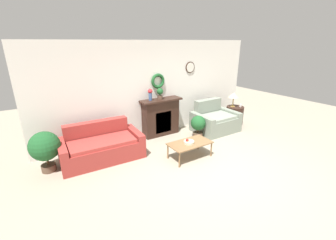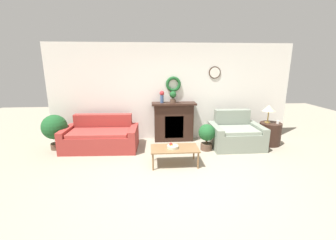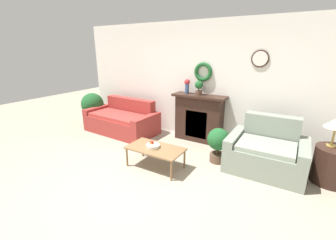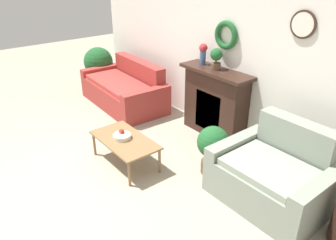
# 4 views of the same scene
# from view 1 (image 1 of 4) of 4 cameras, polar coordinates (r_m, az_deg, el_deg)

# --- Properties ---
(ground_plane) EXTENTS (16.00, 16.00, 0.00)m
(ground_plane) POSITION_cam_1_polar(r_m,az_deg,el_deg) (5.08, 12.61, -12.80)
(ground_plane) COLOR #9E937F
(wall_back) EXTENTS (6.80, 0.15, 2.70)m
(wall_back) POSITION_cam_1_polar(r_m,az_deg,el_deg) (6.57, -3.10, 7.85)
(wall_back) COLOR white
(wall_back) RESTS_ON ground_plane
(fireplace) EXTENTS (1.22, 0.41, 1.10)m
(fireplace) POSITION_cam_1_polar(r_m,az_deg,el_deg) (6.62, -1.86, 0.79)
(fireplace) COLOR #331E16
(fireplace) RESTS_ON ground_plane
(couch_left) EXTENTS (1.90, 1.04, 0.84)m
(couch_left) POSITION_cam_1_polar(r_m,az_deg,el_deg) (5.59, -16.56, -6.47)
(couch_left) COLOR #9E332D
(couch_left) RESTS_ON ground_plane
(loveseat_right) EXTENTS (1.30, 1.00, 0.93)m
(loveseat_right) POSITION_cam_1_polar(r_m,az_deg,el_deg) (7.16, 11.72, -0.14)
(loveseat_right) COLOR gray
(loveseat_right) RESTS_ON ground_plane
(coffee_table) EXTENTS (1.03, 0.56, 0.39)m
(coffee_table) POSITION_cam_1_polar(r_m,az_deg,el_deg) (5.39, 5.60, -6.09)
(coffee_table) COLOR olive
(coffee_table) RESTS_ON ground_plane
(fruit_bowl) EXTENTS (0.25, 0.25, 0.12)m
(fruit_bowl) POSITION_cam_1_polar(r_m,az_deg,el_deg) (5.33, 5.27, -5.55)
(fruit_bowl) COLOR beige
(fruit_bowl) RESTS_ON coffee_table
(side_table_by_loveseat) EXTENTS (0.57, 0.57, 0.60)m
(side_table_by_loveseat) POSITION_cam_1_polar(r_m,az_deg,el_deg) (7.90, 16.53, 1.16)
(side_table_by_loveseat) COLOR #331E16
(side_table_by_loveseat) RESTS_ON ground_plane
(table_lamp) EXTENTS (0.34, 0.34, 0.48)m
(table_lamp) POSITION_cam_1_polar(r_m,az_deg,el_deg) (7.70, 16.35, 6.02)
(table_lamp) COLOR #B28E42
(table_lamp) RESTS_ON side_table_by_loveseat
(mug) EXTENTS (0.07, 0.07, 0.09)m
(mug) POSITION_cam_1_polar(r_m,az_deg,el_deg) (7.84, 17.93, 3.54)
(mug) COLOR silver
(mug) RESTS_ON side_table_by_loveseat
(vase_on_mantel_left) EXTENTS (0.13, 0.13, 0.33)m
(vase_on_mantel_left) POSITION_cam_1_polar(r_m,az_deg,el_deg) (6.27, -4.54, 6.69)
(vase_on_mantel_left) COLOR #3D5684
(vase_on_mantel_left) RESTS_ON fireplace
(potted_plant_on_mantel) EXTENTS (0.18, 0.18, 0.32)m
(potted_plant_on_mantel) POSITION_cam_1_polar(r_m,az_deg,el_deg) (6.40, -2.05, 6.87)
(potted_plant_on_mantel) COLOR brown
(potted_plant_on_mantel) RESTS_ON fireplace
(potted_plant_floor_by_couch) EXTENTS (0.63, 0.63, 0.90)m
(potted_plant_floor_by_couch) POSITION_cam_1_polar(r_m,az_deg,el_deg) (5.39, -28.81, -6.10)
(potted_plant_floor_by_couch) COLOR brown
(potted_plant_floor_by_couch) RESTS_ON ground_plane
(potted_plant_floor_by_loveseat) EXTENTS (0.42, 0.42, 0.68)m
(potted_plant_floor_by_loveseat) POSITION_cam_1_polar(r_m,az_deg,el_deg) (6.46, 7.65, -1.24)
(potted_plant_floor_by_loveseat) COLOR brown
(potted_plant_floor_by_loveseat) RESTS_ON ground_plane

